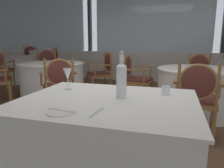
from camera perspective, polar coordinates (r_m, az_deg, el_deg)
The scene contains 20 objects.
ground_plane at distance 2.69m, azimuth 0.48°, elevation -14.31°, with size 15.08×15.08×0.00m, color brown.
window_wall_far at distance 6.24m, azimuth 10.33°, elevation 11.29°, with size 11.60×0.14×2.92m.
foreground_table at distance 1.79m, azimuth -1.27°, elevation -15.39°, with size 1.35×1.06×0.73m.
side_plate at distance 1.40m, azimuth -13.24°, elevation -7.11°, with size 0.20×0.20×0.01m, color white.
butter_knife at distance 1.40m, azimuth -13.25°, elevation -6.90°, with size 0.20×0.02×0.00m, color silver.
dinner_fork at distance 1.36m, azimuth -4.05°, elevation -7.57°, with size 0.19×0.02×0.00m, color silver.
water_bottle at distance 1.67m, azimuth 2.52°, elevation 1.31°, with size 0.08×0.08×0.37m.
wine_glass at distance 1.99m, azimuth -11.73°, elevation 2.42°, with size 0.08×0.08×0.20m.
water_tumbler at distance 1.84m, azimuth 14.05°, elevation -1.64°, with size 0.07×0.07×0.07m, color white.
background_table_0 at distance 4.49m, azimuth -15.51°, elevation 0.76°, with size 1.28×1.28×0.73m.
dining_chair_0_0 at distance 3.41m, azimuth -13.89°, elevation 0.46°, with size 0.66×0.65×0.92m.
dining_chair_0_1 at distance 4.68m, azimuth -2.51°, elevation 3.73°, with size 0.65×0.66×0.92m.
dining_chair_0_2 at distance 5.51m, azimuth -16.72°, elevation 4.66°, with size 0.66×0.65×0.96m.
background_table_2 at distance 3.77m, azimuth 21.68°, elevation -1.68°, with size 1.30×1.30×0.73m.
dining_chair_2_1 at distance 4.80m, azimuth 22.02°, elevation 2.97°, with size 0.57×0.51×0.90m.
dining_chair_2_2 at distance 3.88m, azimuth 5.88°, elevation 2.22°, with size 0.51×0.57×0.92m.
dining_chair_2_3 at distance 2.68m, azimuth 21.61°, elevation -2.67°, with size 0.57×0.51×0.94m.
background_table_3 at distance 6.73m, azimuth -23.83°, elevation 3.69°, with size 1.11×1.11×0.73m.
dining_chair_3_0 at distance 7.61m, azimuth -21.03°, elevation 6.38°, with size 0.62×0.57×1.00m.
dining_chair_3_3 at distance 6.37m, azimuth -15.77°, elevation 5.71°, with size 0.57×0.62×0.99m.
Camera 1 is at (0.65, -2.33, 1.18)m, focal length 34.40 mm.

